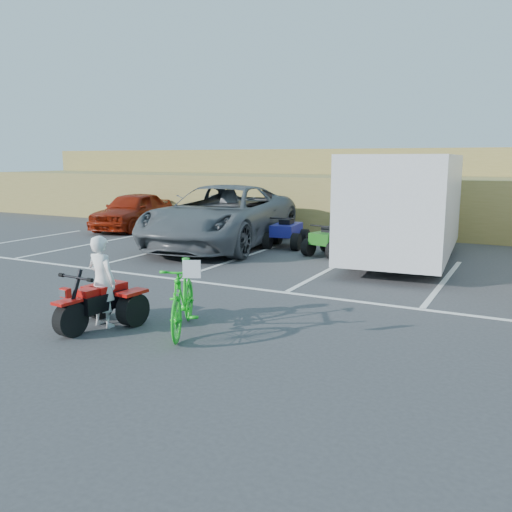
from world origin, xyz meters
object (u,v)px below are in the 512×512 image
at_px(red_trike_atv, 97,328).
at_px(cargo_trailer, 406,205).
at_px(rider, 102,281).
at_px(quad_atv_blue, 286,247).
at_px(green_dirt_bike, 183,297).
at_px(grey_pickup, 222,216).
at_px(red_car, 133,211).
at_px(quad_atv_green, 330,255).

height_order(red_trike_atv, cargo_trailer, cargo_trailer).
xyz_separation_m(rider, quad_atv_blue, (-0.64, 8.61, -0.74)).
height_order(green_dirt_bike, grey_pickup, grey_pickup).
relative_size(grey_pickup, red_car, 1.61).
relative_size(red_trike_atv, quad_atv_blue, 0.97).
bearing_deg(grey_pickup, rider, -79.79).
relative_size(rider, quad_atv_blue, 1.00).
height_order(red_trike_atv, red_car, red_car).
bearing_deg(quad_atv_blue, rider, -93.20).
bearing_deg(red_car, red_trike_atv, -62.28).
bearing_deg(grey_pickup, green_dirt_bike, -70.45).
relative_size(quad_atv_blue, quad_atv_green, 1.08).
bearing_deg(cargo_trailer, quad_atv_green, 175.94).
distance_m(green_dirt_bike, cargo_trailer, 7.80).
bearing_deg(rider, cargo_trailer, -106.43).
bearing_deg(red_car, rider, -61.81).
bearing_deg(green_dirt_bike, red_car, 107.94).
relative_size(red_trike_atv, cargo_trailer, 0.24).
xyz_separation_m(rider, grey_pickup, (-2.50, 7.88, 0.19)).
relative_size(red_trike_atv, quad_atv_green, 1.04).
bearing_deg(cargo_trailer, grey_pickup, 175.80).
bearing_deg(quad_atv_green, red_car, -178.11).
relative_size(rider, red_car, 0.36).
bearing_deg(red_car, quad_atv_blue, -19.29).
xyz_separation_m(red_car, cargo_trailer, (10.70, -1.90, 0.79)).
xyz_separation_m(red_trike_atv, red_car, (-7.61, 9.94, 0.71)).
relative_size(grey_pickup, quad_atv_blue, 4.53).
relative_size(green_dirt_bike, quad_atv_blue, 1.26).
distance_m(quad_atv_blue, quad_atv_green, 1.83).
relative_size(rider, quad_atv_green, 1.08).
bearing_deg(red_trike_atv, green_dirt_bike, 24.78).
relative_size(green_dirt_bike, quad_atv_green, 1.36).
distance_m(red_trike_atv, rider, 0.76).
relative_size(red_trike_atv, red_car, 0.34).
xyz_separation_m(grey_pickup, cargo_trailer, (5.57, 0.01, 0.57)).
relative_size(red_trike_atv, grey_pickup, 0.21).
xyz_separation_m(red_trike_atv, cargo_trailer, (3.09, 8.03, 1.50)).
bearing_deg(red_trike_atv, red_car, 132.32).
distance_m(cargo_trailer, quad_atv_green, 2.53).
distance_m(rider, red_car, 12.40).
height_order(green_dirt_bike, quad_atv_blue, green_dirt_bike).
bearing_deg(quad_atv_green, quad_atv_blue, 170.76).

